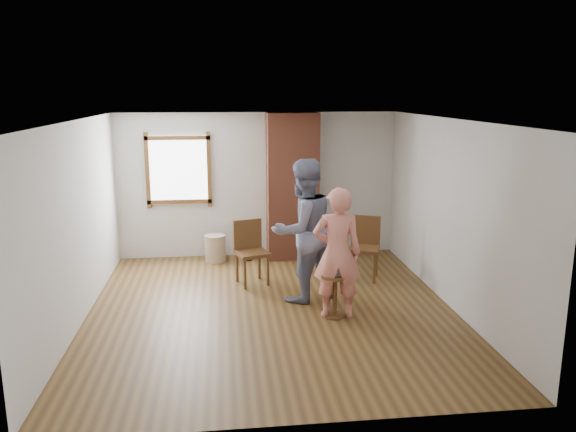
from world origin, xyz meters
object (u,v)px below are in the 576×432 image
object	(u,v)px
dining_chair_left	(250,248)
man	(303,231)
dining_chair_right	(365,244)
side_table	(335,288)
stoneware_crock	(215,248)
person_pink	(337,253)

from	to	relation	value
dining_chair_left	man	xyz separation A→B (m)	(0.71, -0.82, 0.47)
dining_chair_right	side_table	world-z (taller)	dining_chair_right
stoneware_crock	dining_chair_left	xyz separation A→B (m)	(0.57, -1.19, 0.32)
dining_chair_right	dining_chair_left	bearing A→B (deg)	-158.74
person_pink	dining_chair_left	bearing A→B (deg)	-48.02
dining_chair_right	side_table	bearing A→B (deg)	-96.81
side_table	person_pink	bearing A→B (deg)	36.54
dining_chair_right	stoneware_crock	bearing A→B (deg)	174.53
side_table	man	bearing A→B (deg)	115.09
stoneware_crock	dining_chair_right	world-z (taller)	dining_chair_right
dining_chair_right	side_table	distance (m)	1.76
dining_chair_right	person_pink	xyz separation A→B (m)	(-0.78, -1.54, 0.32)
person_pink	side_table	bearing A→B (deg)	43.31
stoneware_crock	dining_chair_left	size ratio (longest dim) A/B	0.48
side_table	man	xyz separation A→B (m)	(-0.33, 0.71, 0.62)
stoneware_crock	dining_chair_right	size ratio (longest dim) A/B	0.48
stoneware_crock	dining_chair_right	bearing A→B (deg)	-25.79
dining_chair_left	person_pink	size ratio (longest dim) A/B	0.56
person_pink	dining_chair_right	bearing A→B (deg)	-109.93
side_table	person_pink	size ratio (longest dim) A/B	0.34
man	person_pink	xyz separation A→B (m)	(0.35, -0.69, -0.14)
dining_chair_right	side_table	xyz separation A→B (m)	(-0.80, -1.56, -0.16)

